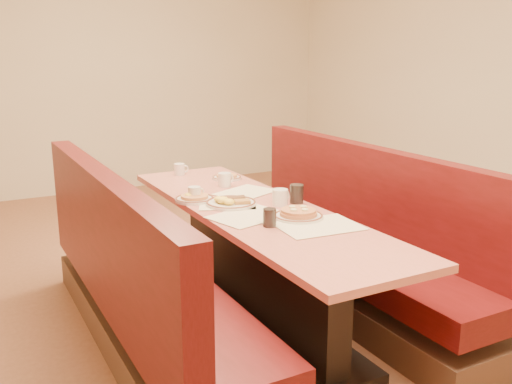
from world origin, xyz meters
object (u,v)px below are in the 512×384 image
booth_left (140,292)px  eggs_plate (231,202)px  booth_right (351,250)px  coffee_mug_d (180,169)px  diner_table (255,267)px  soda_tumbler_near (270,218)px  soda_tumbler_mid (297,194)px  coffee_mug_b (195,193)px  coffee_mug_a (281,197)px  coffee_mug_c (225,179)px  pancake_plate (298,215)px

booth_left → eggs_plate: (0.63, 0.12, 0.41)m
booth_right → eggs_plate: size_ratio=8.06×
booth_right → coffee_mug_d: 1.42m
diner_table → coffee_mug_d: bearing=93.2°
booth_right → soda_tumbler_near: booth_right is taller
coffee_mug_d → soda_tumbler_mid: bearing=-64.9°
coffee_mug_b → booth_left: bearing=-154.4°
eggs_plate → coffee_mug_b: (-0.14, 0.23, 0.03)m
eggs_plate → coffee_mug_a: size_ratio=2.36×
diner_table → coffee_mug_c: size_ratio=19.83×
booth_left → coffee_mug_b: (0.49, 0.35, 0.43)m
diner_table → soda_tumbler_mid: bearing=-3.9°
diner_table → pancake_plate: size_ratio=8.92×
pancake_plate → soda_tumbler_mid: soda_tumbler_mid is taller
pancake_plate → diner_table: bearing=109.5°
booth_left → coffee_mug_c: (0.81, 0.59, 0.44)m
eggs_plate → coffee_mug_b: 0.27m
diner_table → coffee_mug_a: coffee_mug_a is taller
coffee_mug_d → soda_tumbler_near: bearing=-83.7°
pancake_plate → coffee_mug_a: (0.05, 0.29, 0.03)m
eggs_plate → coffee_mug_d: bearing=87.3°
eggs_plate → soda_tumbler_near: 0.49m
eggs_plate → soda_tumbler_near: size_ratio=3.14×
diner_table → eggs_plate: 0.43m
eggs_plate → soda_tumbler_mid: 0.41m
eggs_plate → soda_tumbler_mid: size_ratio=2.65×
diner_table → pancake_plate: (0.11, -0.31, 0.40)m
coffee_mug_c → pancake_plate: bearing=-103.4°
coffee_mug_a → coffee_mug_c: bearing=78.1°
coffee_mug_c → coffee_mug_b: bearing=-158.9°
booth_left → soda_tumbler_near: (0.62, -0.36, 0.44)m
eggs_plate → coffee_mug_c: bearing=68.5°
diner_table → soda_tumbler_near: bearing=-106.5°
booth_right → coffee_mug_c: (-0.65, 0.59, 0.44)m
coffee_mug_b → soda_tumbler_near: bearing=-89.1°
pancake_plate → eggs_plate: same height
booth_left → soda_tumbler_mid: size_ratio=21.35×
diner_table → booth_left: (-0.73, 0.00, -0.01)m
booth_left → soda_tumbler_near: booth_left is taller
coffee_mug_b → soda_tumbler_mid: (0.53, -0.37, 0.01)m
pancake_plate → soda_tumbler_near: size_ratio=2.84×
pancake_plate → coffee_mug_c: (-0.03, 0.90, 0.03)m
eggs_plate → coffee_mug_a: 0.31m
coffee_mug_b → booth_right: bearing=-29.7°
pancake_plate → eggs_plate: bearing=116.6°
pancake_plate → coffee_mug_a: size_ratio=2.13×
booth_right → coffee_mug_b: size_ratio=22.26×
pancake_plate → coffee_mug_c: coffee_mug_c is taller
coffee_mug_a → soda_tumbler_near: bearing=-148.2°
soda_tumbler_mid → coffee_mug_a: bearing=-178.5°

